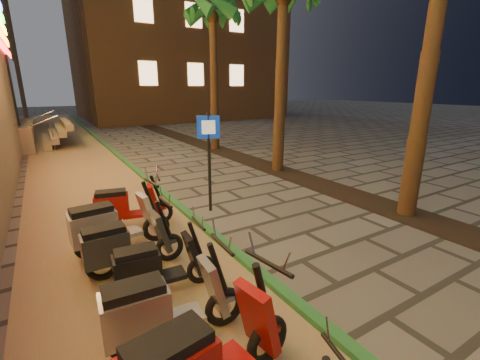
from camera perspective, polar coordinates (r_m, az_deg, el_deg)
ground at (r=5.03m, az=24.70°, el=-21.12°), size 120.00×120.00×0.00m
parking_strip at (r=12.43m, az=-26.12°, el=0.83°), size 3.40×60.00×0.01m
green_curb at (r=12.66m, az=-18.53°, el=2.12°), size 0.18×60.00×0.10m
planting_strip at (r=10.45m, az=13.43°, el=-0.56°), size 1.20×40.00×0.02m
palm_d at (r=16.05m, az=-4.90°, el=26.87°), size 2.97×3.02×7.16m
pedestrian_sign at (r=7.58m, az=-5.55°, el=5.53°), size 0.50×0.21×2.39m
scooter_5 at (r=4.00m, az=-14.10°, el=-21.42°), size 1.69×0.59×1.19m
scooter_6 at (r=4.89m, az=-15.06°, el=-14.82°), size 1.49×0.53×1.05m
scooter_7 at (r=5.54m, az=-20.18°, el=-10.94°), size 1.62×0.57×1.14m
scooter_8 at (r=6.24m, az=-22.10°, el=-7.53°), size 1.79×0.65×1.26m
scooter_9 at (r=7.28m, az=-19.85°, el=-4.44°), size 1.60×0.74×1.13m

